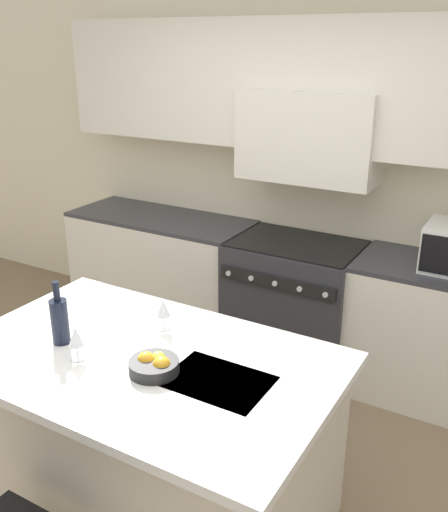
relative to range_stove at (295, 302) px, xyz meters
name	(u,v)px	position (x,y,z in m)	size (l,w,h in m)	color
ground_plane	(159,506)	(0.00, -1.70, -0.46)	(10.00, 10.00, 0.00)	#7A664C
back_cabinetry	(317,139)	(0.00, 0.27, 1.15)	(10.00, 0.46, 2.70)	beige
back_counter	(296,301)	(0.00, 0.02, 0.00)	(3.90, 0.62, 0.93)	silver
range_stove	(295,302)	(0.00, 0.00, 0.00)	(0.90, 0.70, 0.93)	#2D2D33
kitchen_island	(148,437)	(-0.01, -1.74, 0.00)	(1.76, 1.10, 0.91)	beige
wine_bottle	(60,320)	(-0.42, -1.83, 0.57)	(0.08, 0.08, 0.31)	black
wine_glass_near	(76,337)	(-0.25, -1.91, 0.56)	(0.07, 0.07, 0.16)	white
wine_glass_far	(163,309)	(-0.08, -1.48, 0.56)	(0.07, 0.07, 0.16)	white
fruit_bowl	(154,365)	(0.11, -1.82, 0.48)	(0.22, 0.22, 0.09)	black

